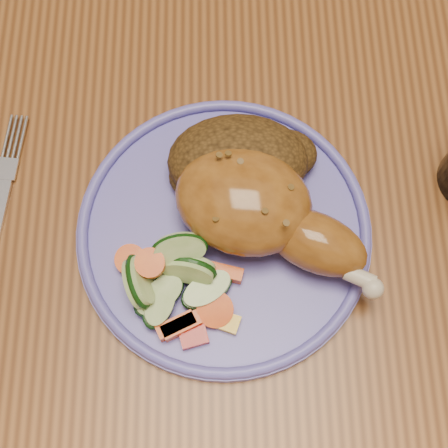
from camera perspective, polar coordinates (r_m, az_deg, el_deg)
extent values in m
plane|color=#58331E|center=(1.33, 1.46, -5.94)|extent=(4.00, 4.00, 0.00)
cube|color=brown|center=(0.65, 3.04, 10.25)|extent=(0.90, 1.40, 0.04)
cylinder|color=#4C2D16|center=(1.29, -6.91, 12.40)|extent=(0.04, 0.04, 0.41)
cylinder|color=#4C2D16|center=(1.31, 9.39, 12.54)|extent=(0.04, 0.04, 0.41)
cylinder|color=#625BC3|center=(0.56, 0.00, -0.74)|extent=(0.26, 0.26, 0.01)
torus|color=#625BC3|center=(0.55, 0.00, -0.36)|extent=(0.26, 0.26, 0.01)
ellipsoid|color=#9D5F20|center=(0.53, 1.79, 2.13)|extent=(0.15, 0.13, 0.06)
ellipsoid|color=#9D5F20|center=(0.53, 8.34, -1.65)|extent=(0.11, 0.09, 0.05)
sphere|color=beige|center=(0.53, 13.46, -5.76)|extent=(0.02, 0.02, 0.02)
ellipsoid|color=#4D3213|center=(0.56, 1.27, 5.76)|extent=(0.13, 0.09, 0.05)
ellipsoid|color=#4D3213|center=(0.57, 5.42, 6.34)|extent=(0.06, 0.05, 0.03)
ellipsoid|color=#4D3213|center=(0.57, -2.44, 4.40)|extent=(0.05, 0.05, 0.03)
cube|color=#A50A05|center=(0.53, -2.82, -10.14)|extent=(0.03, 0.02, 0.01)
cube|color=#E5A507|center=(0.53, 0.38, -9.00)|extent=(0.02, 0.02, 0.01)
cube|color=#F85208|center=(0.53, -3.92, -9.29)|extent=(0.04, 0.03, 0.01)
cube|color=#F85208|center=(0.54, 0.19, -4.48)|extent=(0.03, 0.02, 0.01)
cylinder|color=#F85208|center=(0.53, -0.82, -7.83)|extent=(0.03, 0.03, 0.02)
cylinder|color=#F85208|center=(0.55, -8.51, -3.28)|extent=(0.03, 0.03, 0.02)
cylinder|color=#F85208|center=(0.52, -6.76, -3.58)|extent=(0.03, 0.03, 0.01)
cube|color=#F85208|center=(0.53, -4.40, -9.26)|extent=(0.04, 0.03, 0.01)
cylinder|color=#C4DC8F|center=(0.53, -5.97, -6.52)|extent=(0.06, 0.06, 0.02)
cylinder|color=#C4DC8F|center=(0.54, -5.96, -4.14)|extent=(0.06, 0.06, 0.02)
cylinder|color=#C4DC8F|center=(0.52, -7.82, -5.22)|extent=(0.04, 0.05, 0.04)
cylinder|color=#C4DC8F|center=(0.53, -1.58, -6.00)|extent=(0.06, 0.06, 0.02)
cylinder|color=#C4DC8F|center=(0.52, -4.10, -2.27)|extent=(0.05, 0.05, 0.04)
cylinder|color=#C4DC8F|center=(0.52, -3.25, -4.10)|extent=(0.05, 0.04, 0.05)
cylinder|color=#C4DC8F|center=(0.53, -5.97, -7.05)|extent=(0.06, 0.05, 0.02)
cube|color=silver|center=(0.62, -19.20, 4.77)|extent=(0.03, 0.07, 0.00)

